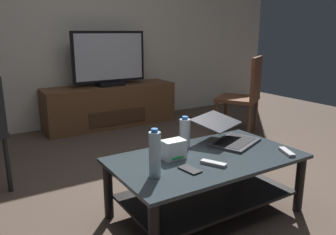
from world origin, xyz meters
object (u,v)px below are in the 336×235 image
cell_phone (190,170)px  water_bottle_far (155,154)px  water_bottle_near (185,133)px  media_cabinet (111,106)px  router_box (174,149)px  television (109,60)px  soundbar_remote (287,152)px  dining_chair (245,93)px  tv_remote (213,163)px  laptop (227,134)px  coffee_table (206,174)px

cell_phone → water_bottle_far: bearing=162.3°
water_bottle_near → cell_phone: 0.42m
media_cabinet → router_box: router_box is taller
television → soundbar_remote: bearing=-86.5°
dining_chair → soundbar_remote: dining_chair is taller
water_bottle_near → tv_remote: bearing=-95.8°
television → water_bottle_far: television is taller
television → tv_remote: 2.58m
television → media_cabinet: bearing=90.0°
laptop → water_bottle_far: water_bottle_far is taller
dining_chair → laptop: size_ratio=1.79×
coffee_table → media_cabinet: bearing=82.3°
water_bottle_far → tv_remote: 0.40m
laptop → cell_phone: bearing=-152.4°
water_bottle_far → cell_phone: (0.21, -0.04, -0.13)m
media_cabinet → water_bottle_near: water_bottle_near is taller
coffee_table → media_cabinet: size_ratio=0.73×
laptop → water_bottle_near: water_bottle_near is taller
router_box → soundbar_remote: 0.76m
water_bottle_far → soundbar_remote: water_bottle_far is taller
media_cabinet → soundbar_remote: 2.65m
water_bottle_near → soundbar_remote: (0.50, -0.46, -0.09)m
coffee_table → router_box: 0.29m
coffee_table → dining_chair: 1.89m
laptop → water_bottle_far: 0.79m
dining_chair → tv_remote: size_ratio=5.77×
cell_phone → coffee_table: bearing=21.2°
dining_chair → soundbar_remote: (-0.99, -1.40, -0.09)m
television → router_box: (-0.53, -2.30, -0.38)m
television → water_bottle_far: 2.60m
coffee_table → television: bearing=82.2°
laptop → cell_phone: laptop is taller
coffee_table → router_box: size_ratio=8.52×
laptop → television: bearing=89.6°
laptop → tv_remote: (-0.36, -0.29, -0.05)m
router_box → water_bottle_near: (0.18, 0.14, 0.04)m
cell_phone → soundbar_remote: 0.72m
coffee_table → soundbar_remote: (0.49, -0.24, 0.14)m
dining_chair → water_bottle_far: size_ratio=3.33×
router_box → soundbar_remote: size_ratio=0.90×
coffee_table → water_bottle_far: size_ratio=4.43×
router_box → tv_remote: bearing=-55.8°
dining_chair → laptop: dining_chair is taller
coffee_table → cell_phone: 0.29m
soundbar_remote → coffee_table: bearing=178.5°
dining_chair → water_bottle_near: dining_chair is taller
water_bottle_near → tv_remote: water_bottle_near is taller
coffee_table → router_box: router_box is taller
coffee_table → laptop: bearing=26.5°
media_cabinet → water_bottle_near: 2.22m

